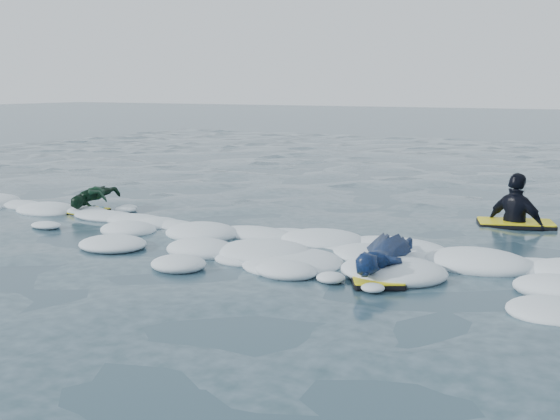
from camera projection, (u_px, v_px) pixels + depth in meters
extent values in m
plane|color=#1B3241|center=(147.00, 253.00, 8.98)|extent=(120.00, 120.00, 0.00)
cube|color=black|center=(375.00, 275.00, 7.78)|extent=(0.96, 1.15, 0.05)
cube|color=yellow|center=(375.00, 273.00, 7.77)|extent=(0.93, 1.12, 0.02)
imported|color=#0B1E52|center=(383.00, 255.00, 7.96)|extent=(0.70, 1.56, 0.36)
cube|color=black|center=(87.00, 212.00, 11.72)|extent=(0.44, 0.75, 0.04)
cube|color=yellow|center=(87.00, 210.00, 11.72)|extent=(0.42, 0.73, 0.01)
cube|color=#1B88CA|center=(87.00, 210.00, 11.72)|extent=(0.17, 0.70, 0.00)
imported|color=#0F371F|center=(95.00, 199.00, 11.86)|extent=(0.69, 1.16, 0.41)
cube|color=black|center=(516.00, 224.00, 10.65)|extent=(1.25, 0.93, 0.06)
cube|color=yellow|center=(516.00, 222.00, 10.64)|extent=(1.22, 0.90, 0.02)
imported|color=black|center=(515.00, 227.00, 10.65)|extent=(1.06, 0.71, 1.67)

